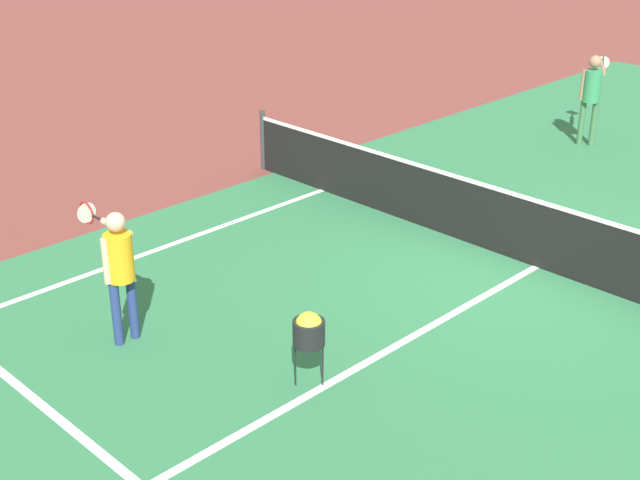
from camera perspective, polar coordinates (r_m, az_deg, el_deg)
ground_plane at (r=12.37m, az=13.79°, el=-1.69°), size 60.00×60.00×0.00m
court_surface_inbounds at (r=12.37m, az=13.79°, el=-1.69°), size 10.62×24.40×0.00m
line_center_service at (r=10.05m, az=3.94°, el=-7.38°), size 0.10×6.40×0.01m
net at (r=12.17m, az=14.02°, el=0.39°), size 11.25×0.09×1.07m
player_near at (r=10.10m, az=-12.89°, el=-1.42°), size 1.19×0.49×1.60m
player_far at (r=17.44m, az=17.16°, el=9.28°), size 0.60×1.18×1.71m
ball_hopper at (r=9.16m, az=-0.73°, el=-5.83°), size 0.34×0.34×0.87m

